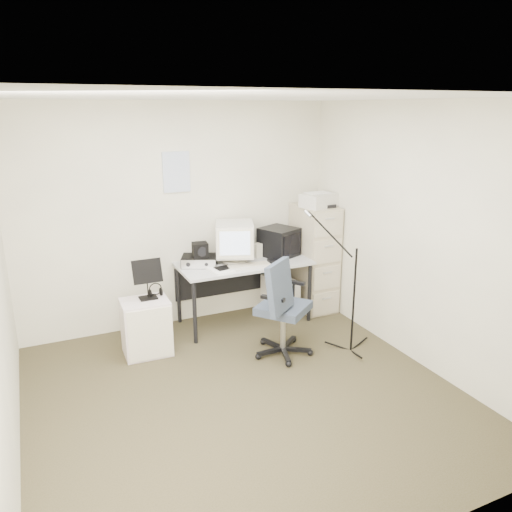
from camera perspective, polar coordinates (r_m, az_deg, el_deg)
name	(u,v)px	position (r m, az deg, el deg)	size (l,w,h in m)	color
floor	(245,395)	(4.56, -1.32, -15.65)	(3.60, 3.60, 0.01)	#332F19
ceiling	(242,97)	(3.85, -1.58, 17.70)	(3.60, 3.60, 0.01)	white
wall_back	(180,217)	(5.67, -8.70, 4.48)	(3.60, 0.02, 2.50)	beige
wall_front	(388,356)	(2.59, 14.89, -11.04)	(3.60, 0.02, 2.50)	beige
wall_right	(417,236)	(4.99, 17.90, 2.18)	(0.02, 3.60, 2.50)	beige
wall_calendar	(176,172)	(5.57, -9.09, 9.46)	(0.30, 0.02, 0.44)	white
filing_cabinet	(314,258)	(6.16, 6.64, -0.23)	(0.40, 0.60, 1.30)	#A09180
printer	(319,200)	(5.93, 7.23, 6.34)	(0.41, 0.28, 0.16)	silver
desk	(244,292)	(5.81, -1.36, -4.15)	(1.50, 0.70, 0.73)	beige
crt_monitor	(235,243)	(5.64, -2.46, 1.54)	(0.42, 0.44, 0.46)	silver
crt_tv	(279,242)	(5.91, 2.62, 1.64)	(0.37, 0.39, 0.33)	black
desk_speaker	(257,251)	(5.85, 0.14, 0.63)	(0.09, 0.09, 0.17)	beige
keyboard	(248,266)	(5.50, -0.89, -1.17)	(0.49, 0.18, 0.03)	silver
mouse	(271,261)	(5.68, 1.77, -0.56)	(0.07, 0.11, 0.03)	black
radio_receiver	(200,261)	(5.59, -6.47, -0.53)	(0.39, 0.28, 0.11)	black
radio_speaker	(200,250)	(5.51, -6.40, 0.69)	(0.16, 0.15, 0.16)	black
papers	(220,270)	(5.41, -4.10, -1.56)	(0.22, 0.30, 0.02)	white
pc_tower	(280,296)	(6.07, 2.77, -4.60)	(0.22, 0.50, 0.46)	silver
office_chair	(283,306)	(5.01, 3.16, -5.73)	(0.60, 0.60, 1.05)	#3E4755
side_cart	(146,327)	(5.23, -12.44, -7.94)	(0.46, 0.37, 0.58)	silver
music_stand	(147,279)	(5.09, -12.35, -2.54)	(0.29, 0.15, 0.42)	black
headphones	(155,292)	(5.20, -11.42, -4.01)	(0.15, 0.15, 0.03)	black
mic_stand	(355,285)	(5.10, 11.21, -3.25)	(0.02, 0.02, 1.44)	black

